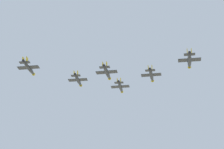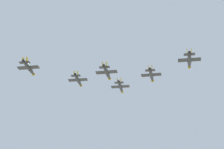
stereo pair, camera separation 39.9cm
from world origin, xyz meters
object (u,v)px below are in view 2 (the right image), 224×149
(jet_right_outer, at_px, (189,60))
(jet_slot_rear, at_px, (107,72))
(jet_right_wingman, at_px, (151,75))
(jet_left_outer, at_px, (29,68))
(jet_lead, at_px, (121,87))
(jet_left_wingman, at_px, (78,80))

(jet_right_outer, relative_size, jet_slot_rear, 1.05)
(jet_right_wingman, xyz_separation_m, jet_left_outer, (-50.88, 13.60, -1.79))
(jet_right_wingman, relative_size, jet_right_outer, 0.97)
(jet_lead, relative_size, jet_left_wingman, 1.04)
(jet_left_wingman, bearing_deg, jet_right_outer, -112.46)
(jet_right_outer, distance_m, jet_slot_rear, 32.81)
(jet_left_wingman, distance_m, jet_right_wingman, 32.69)
(jet_lead, xyz_separation_m, jet_left_outer, (-49.12, -11.57, -5.44))
(jet_left_wingman, relative_size, jet_right_wingman, 0.99)
(jet_lead, relative_size, jet_left_outer, 0.99)
(jet_left_wingman, bearing_deg, jet_lead, -41.41)
(jet_right_wingman, bearing_deg, jet_lead, 40.87)
(jet_right_wingman, distance_m, jet_slot_rear, 26.01)
(jet_left_outer, bearing_deg, jet_right_wingman, -68.51)
(jet_left_outer, distance_m, jet_right_outer, 65.39)
(jet_left_wingman, bearing_deg, jet_left_outer, 138.59)
(jet_lead, height_order, jet_right_outer, jet_lead)
(jet_lead, bearing_deg, jet_right_wingman, -140.33)
(jet_left_wingman, distance_m, jet_right_outer, 52.77)
(jet_left_wingman, xyz_separation_m, jet_right_outer, (28.07, -44.56, -3.38))
(jet_lead, height_order, jet_right_wingman, jet_lead)
(jet_right_outer, bearing_deg, jet_left_outer, 89.34)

